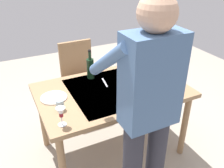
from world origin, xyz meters
name	(u,v)px	position (x,y,z in m)	size (l,w,h in m)	color
ground_plane	(112,148)	(0.00, 0.00, 0.00)	(6.00, 6.00, 0.00)	#9E9384
dining_table	(112,96)	(0.00, 0.00, 0.65)	(1.37, 0.87, 0.73)	#93704C
chair_near	(79,74)	(0.05, -0.82, 0.53)	(0.40, 0.40, 0.91)	brown
person_server	(147,109)	(0.09, 0.70, 0.96)	(0.42, 0.61, 1.69)	#2D2D38
wine_bottle	(90,68)	(0.09, -0.30, 0.84)	(0.07, 0.07, 0.30)	black
wine_glass_left	(61,113)	(0.56, 0.32, 0.84)	(0.07, 0.07, 0.15)	white
wine_glass_right	(171,79)	(-0.48, 0.24, 0.84)	(0.07, 0.07, 0.15)	white
water_cup_near_left	(60,105)	(0.52, 0.12, 0.78)	(0.07, 0.07, 0.09)	silver
water_cup_near_right	(153,69)	(-0.53, -0.12, 0.78)	(0.07, 0.07, 0.09)	silver
water_cup_far_left	(121,81)	(-0.11, -0.03, 0.78)	(0.07, 0.07, 0.09)	silver
serving_bowl_pasta	(138,95)	(-0.13, 0.24, 0.77)	(0.30, 0.30, 0.07)	silver
side_bowl_salad	(135,67)	(-0.40, -0.26, 0.77)	(0.18, 0.18, 0.07)	silver
dinner_plate_near	(54,98)	(0.53, -0.07, 0.74)	(0.23, 0.23, 0.01)	silver
table_knife	(162,79)	(-0.52, 0.05, 0.74)	(0.01, 0.20, 0.01)	silver
table_fork	(105,82)	(0.01, -0.14, 0.74)	(0.01, 0.18, 0.01)	silver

